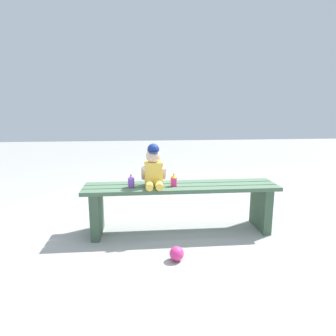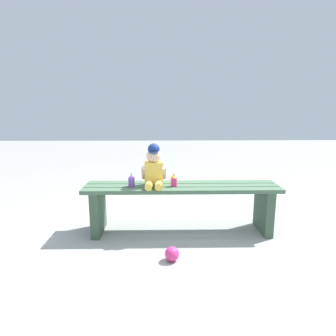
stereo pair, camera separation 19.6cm
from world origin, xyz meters
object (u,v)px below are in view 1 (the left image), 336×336
park_bench (181,199)px  child_figure (154,168)px  toy_ball (177,254)px  sippy_cup_right (174,180)px  sippy_cup_left (131,181)px

park_bench → child_figure: 0.42m
child_figure → toy_ball: (0.15, -0.55, -0.59)m
park_bench → child_figure: (-0.27, -0.01, 0.32)m
park_bench → sippy_cup_right: bearing=-154.8°
child_figure → sippy_cup_left: bearing=-173.9°
sippy_cup_right → park_bench: bearing=25.2°
park_bench → toy_ball: (-0.11, -0.57, -0.27)m
sippy_cup_right → toy_ball: 0.71m
park_bench → sippy_cup_left: 0.52m
sippy_cup_right → toy_ball: (-0.03, -0.53, -0.47)m
sippy_cup_left → toy_ball: 0.80m
park_bench → sippy_cup_right: (-0.08, -0.04, 0.20)m
sippy_cup_left → sippy_cup_right: bearing=0.0°
child_figure → sippy_cup_left: size_ratio=3.26×
child_figure → sippy_cup_right: 0.22m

